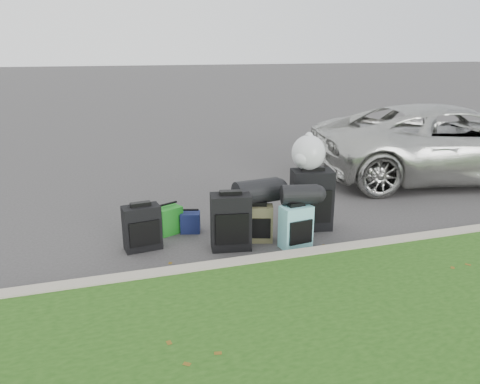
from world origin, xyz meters
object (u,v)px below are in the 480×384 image
object	(u,v)px
suitcase_teal	(296,227)
suitcase_olive	(259,223)
tote_green	(168,220)
suv	(450,143)
suitcase_large_black_left	(231,222)
suitcase_small_black	(142,228)
suitcase_large_black_right	(311,200)
tote_navy	(190,222)

from	to	relation	value
suitcase_teal	suitcase_olive	bearing A→B (deg)	129.75
suitcase_teal	tote_green	world-z (taller)	suitcase_teal
suv	suitcase_large_black_left	world-z (taller)	suv
suitcase_large_black_left	suitcase_teal	xyz separation A→B (m)	(0.78, -0.22, -0.08)
suitcase_small_black	suitcase_large_black_right	bearing A→B (deg)	-6.80
tote_green	suitcase_large_black_left	bearing A→B (deg)	-72.13
suv	suitcase_small_black	size ratio (longest dim) A/B	8.95
suitcase_small_black	suitcase_teal	world-z (taller)	suitcase_small_black
suitcase_olive	suitcase_teal	size ratio (longest dim) A/B	0.88
suv	suitcase_large_black_right	distance (m)	3.93
suv	suitcase_large_black_left	size ratio (longest dim) A/B	7.14
suitcase_small_black	suitcase_large_black_left	distance (m)	1.10
suv	suitcase_teal	distance (m)	4.59
suitcase_large_black_left	tote_green	xyz separation A→B (m)	(-0.66, 0.74, -0.17)
suitcase_teal	tote_navy	size ratio (longest dim) A/B	1.97
suitcase_small_black	suitcase_large_black_left	bearing A→B (deg)	-23.53
suv	suitcase_olive	distance (m)	4.78
suv	tote_navy	distance (m)	5.38
tote_green	tote_navy	bearing A→B (deg)	-36.04
suv	tote_green	xyz separation A→B (m)	(-5.51, -1.13, -0.51)
suitcase_large_black_left	suv	bearing A→B (deg)	30.99
suv	suitcase_olive	bearing A→B (deg)	123.68
suitcase_small_black	tote_navy	world-z (taller)	suitcase_small_black
tote_green	tote_navy	distance (m)	0.30
suv	tote_navy	xyz separation A→B (m)	(-5.22, -1.19, -0.56)
suitcase_large_black_left	tote_green	size ratio (longest dim) A/B	1.90
suitcase_olive	tote_navy	world-z (taller)	suitcase_olive
suitcase_teal	suitcase_large_black_right	size ratio (longest dim) A/B	0.66
suitcase_olive	tote_navy	bearing A→B (deg)	162.69
tote_navy	suv	bearing A→B (deg)	28.77
suitcase_small_black	suv	bearing A→B (deg)	7.86
suv	suitcase_small_black	distance (m)	6.11
suitcase_small_black	suitcase_olive	world-z (taller)	suitcase_small_black
suitcase_large_black_right	tote_green	world-z (taller)	suitcase_large_black_right
suitcase_large_black_left	tote_navy	xyz separation A→B (m)	(-0.37, 0.68, -0.21)
suitcase_large_black_right	suitcase_small_black	bearing A→B (deg)	-168.08
suv	suitcase_large_black_left	distance (m)	5.21
suitcase_teal	tote_green	xyz separation A→B (m)	(-1.44, 0.96, -0.09)
suitcase_small_black	suitcase_olive	size ratio (longest dim) A/B	1.18
suv	tote_green	size ratio (longest dim) A/B	13.59
suitcase_small_black	tote_navy	size ratio (longest dim) A/B	2.03
suitcase_teal	suv	bearing A→B (deg)	19.95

